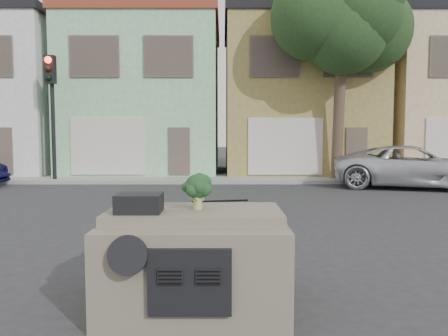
{
  "coord_description": "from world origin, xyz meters",
  "views": [
    {
      "loc": [
        0.32,
        -7.97,
        1.95
      ],
      "look_at": [
        0.34,
        0.5,
        1.3
      ],
      "focal_mm": 35.0,
      "sensor_mm": 36.0,
      "label": 1
    }
  ],
  "objects": [
    {
      "name": "wiper_arm",
      "position": [
        0.28,
        -2.62,
        1.13
      ],
      "size": [
        0.69,
        0.15,
        0.02
      ],
      "primitive_type": "cube",
      "rotation": [
        0.0,
        0.0,
        0.17
      ],
      "color": "black",
      "rests_on": "car_dashboard"
    },
    {
      "name": "townhouse_mint",
      "position": [
        -3.5,
        14.5,
        3.77
      ],
      "size": [
        7.2,
        8.2,
        7.55
      ],
      "primitive_type": "cube",
      "color": "#94D2A0",
      "rests_on": "ground"
    },
    {
      "name": "traffic_signal",
      "position": [
        -6.5,
        9.5,
        2.55
      ],
      "size": [
        0.4,
        0.4,
        5.1
      ],
      "primitive_type": "cube",
      "color": "black",
      "rests_on": "ground"
    },
    {
      "name": "sidewalk",
      "position": [
        0.0,
        10.5,
        0.07
      ],
      "size": [
        40.0,
        3.0,
        0.15
      ],
      "primitive_type": "cube",
      "color": "gray",
      "rests_on": "ground"
    },
    {
      "name": "townhouse_tan",
      "position": [
        4.0,
        14.5,
        3.77
      ],
      "size": [
        7.2,
        8.2,
        7.55
      ],
      "primitive_type": "cube",
      "color": "#9B8948",
      "rests_on": "ground"
    },
    {
      "name": "broccoli",
      "position": [
        0.03,
        -3.16,
        1.32
      ],
      "size": [
        0.47,
        0.47,
        0.41
      ],
      "primitive_type": "cube",
      "rotation": [
        0.0,
        0.0,
        5.6
      ],
      "color": "#17371A",
      "rests_on": "car_dashboard"
    },
    {
      "name": "ground_plane",
      "position": [
        0.0,
        0.0,
        0.0
      ],
      "size": [
        120.0,
        120.0,
        0.0
      ],
      "primitive_type": "plane",
      "color": "#303033",
      "rests_on": "ground"
    },
    {
      "name": "townhouse_white",
      "position": [
        -11.0,
        14.5,
        3.77
      ],
      "size": [
        7.2,
        8.2,
        7.55
      ],
      "primitive_type": "cube",
      "color": "white",
      "rests_on": "ground"
    },
    {
      "name": "car_dashboard",
      "position": [
        0.0,
        -3.0,
        0.56
      ],
      "size": [
        2.0,
        1.8,
        1.12
      ],
      "primitive_type": "cube",
      "color": "#766D5A",
      "rests_on": "ground"
    },
    {
      "name": "tree_near",
      "position": [
        5.0,
        9.8,
        4.25
      ],
      "size": [
        4.4,
        4.0,
        8.5
      ],
      "primitive_type": "cube",
      "color": "#233F1C",
      "rests_on": "ground"
    },
    {
      "name": "instrument_hump",
      "position": [
        -0.58,
        -3.35,
        1.22
      ],
      "size": [
        0.48,
        0.38,
        0.2
      ],
      "primitive_type": "cube",
      "color": "black",
      "rests_on": "car_dashboard"
    },
    {
      "name": "townhouse_beige",
      "position": [
        11.5,
        14.5,
        3.77
      ],
      "size": [
        7.2,
        8.2,
        7.55
      ],
      "primitive_type": "cube",
      "color": "#D7BA8A",
      "rests_on": "ground"
    },
    {
      "name": "silver_pickup",
      "position": [
        7.24,
        7.85,
        0.0
      ],
      "size": [
        6.09,
        4.06,
        1.55
      ],
      "primitive_type": "imported",
      "rotation": [
        0.0,
        0.0,
        1.28
      ],
      "color": "silver",
      "rests_on": "ground"
    }
  ]
}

